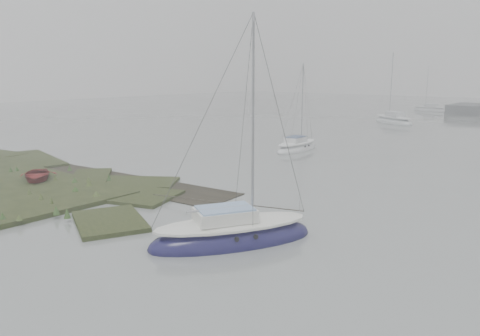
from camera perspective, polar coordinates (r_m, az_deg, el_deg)
name	(u,v)px	position (r m, az deg, el deg)	size (l,w,h in m)	color
ground	(395,139)	(44.21, 18.33, 3.35)	(160.00, 160.00, 0.00)	slate
sailboat_main	(232,235)	(16.61, -1.02, -8.22)	(4.70, 6.16, 8.44)	#14113D
sailboat_white	(297,148)	(36.18, 6.94, 2.50)	(1.85, 5.09, 7.10)	silver
sailboat_far_a	(393,121)	(57.94, 18.19, 5.46)	(6.39, 5.07, 8.83)	silver
sailboat_far_c	(429,110)	(78.27, 22.10, 6.61)	(5.32, 2.31, 7.27)	silver
dinghy	(37,175)	(27.28, -23.54, -0.78)	(1.93, 2.70, 0.56)	maroon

